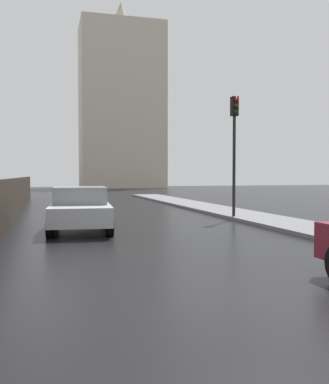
% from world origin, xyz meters
% --- Properties ---
extents(ground, '(120.00, 120.00, 0.00)m').
position_xyz_m(ground, '(0.00, 0.00, 0.00)').
color(ground, black).
extents(car_silver_near_kerb, '(2.14, 4.04, 1.40)m').
position_xyz_m(car_silver_near_kerb, '(-1.95, 8.35, 0.72)').
color(car_silver_near_kerb, '#B2B5BA').
rests_on(car_silver_near_kerb, ground).
extents(traffic_light, '(0.26, 0.39, 4.72)m').
position_xyz_m(traffic_light, '(4.21, 10.22, 3.39)').
color(traffic_light, black).
rests_on(traffic_light, sidewalk_strip).
extents(distant_tower, '(11.30, 7.86, 25.50)m').
position_xyz_m(distant_tower, '(7.15, 53.78, 11.29)').
color(distant_tower, beige).
rests_on(distant_tower, ground).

